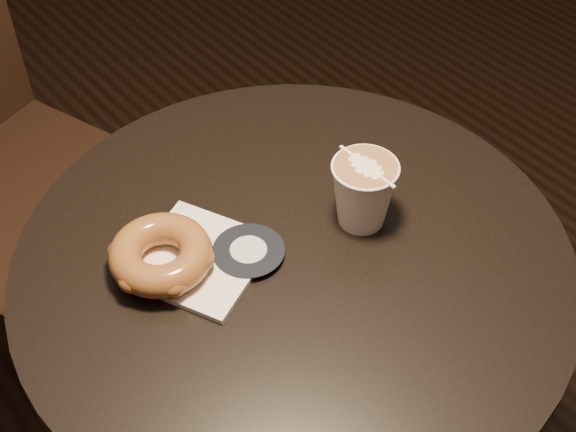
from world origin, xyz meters
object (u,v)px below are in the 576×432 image
Objects in this scene: pastry_bag at (199,259)px; latte_cup at (363,194)px; cafe_table at (293,347)px; doughnut at (161,254)px.

pastry_bag is 1.55× the size of latte_cup.
latte_cup reaches higher than pastry_bag.
pastry_bag is (-0.10, 0.07, 0.20)m from cafe_table.
pastry_bag is 0.05m from doughnut.
latte_cup reaches higher than cafe_table.
cafe_table is at bearing -58.93° from pastry_bag.
latte_cup is at bearing -4.60° from cafe_table.
pastry_bag reaches higher than cafe_table.
doughnut is (-0.04, 0.02, 0.02)m from pastry_bag.
doughnut is 0.26m from latte_cup.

